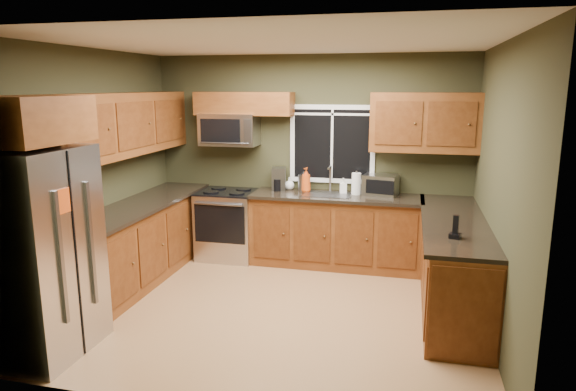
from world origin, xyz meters
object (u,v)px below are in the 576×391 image
at_px(refrigerator, 39,253).
at_px(kettle, 304,182).
at_px(microwave, 230,130).
at_px(toaster_oven, 381,185).
at_px(cordless_phone, 455,231).
at_px(range, 228,224).
at_px(soap_bottle_a, 306,180).
at_px(soap_bottle_b, 343,186).
at_px(paper_towel_roll, 356,184).
at_px(coffee_maker, 279,180).
at_px(soap_bottle_c, 289,183).

distance_m(refrigerator, kettle, 3.40).
bearing_deg(microwave, refrigerator, -103.34).
relative_size(toaster_oven, cordless_phone, 2.17).
relative_size(range, soap_bottle_a, 2.94).
height_order(refrigerator, soap_bottle_b, refrigerator).
bearing_deg(soap_bottle_a, kettle, 124.37).
height_order(range, paper_towel_roll, paper_towel_roll).
height_order(kettle, paper_towel_roll, paper_towel_roll).
relative_size(coffee_maker, kettle, 1.14).
relative_size(range, toaster_oven, 2.01).
bearing_deg(toaster_oven, soap_bottle_a, -177.90).
distance_m(range, paper_towel_roll, 1.81).
xyz_separation_m(toaster_oven, kettle, (-1.00, 0.03, -0.01)).
height_order(paper_towel_roll, soap_bottle_a, soap_bottle_a).
bearing_deg(microwave, range, -89.98).
bearing_deg(toaster_oven, refrigerator, -132.72).
distance_m(toaster_oven, kettle, 1.00).
bearing_deg(kettle, refrigerator, -119.79).
bearing_deg(soap_bottle_b, cordless_phone, -54.59).
relative_size(coffee_maker, soap_bottle_b, 1.53).
bearing_deg(soap_bottle_b, toaster_oven, -0.30).
distance_m(coffee_maker, soap_bottle_a, 0.38).
xyz_separation_m(soap_bottle_a, soap_bottle_c, (-0.25, 0.10, -0.08)).
bearing_deg(paper_towel_roll, refrigerator, -129.73).
xyz_separation_m(kettle, cordless_phone, (1.78, -1.79, -0.06)).
relative_size(toaster_oven, coffee_maker, 1.57).
bearing_deg(soap_bottle_a, toaster_oven, 2.10).
distance_m(range, soap_bottle_c, 1.00).
distance_m(paper_towel_roll, cordless_phone, 2.03).
relative_size(toaster_oven, soap_bottle_c, 2.81).
bearing_deg(kettle, microwave, -177.47).
bearing_deg(toaster_oven, range, -175.81).
height_order(refrigerator, microwave, microwave).
bearing_deg(range, soap_bottle_c, 15.03).
bearing_deg(range, soap_bottle_a, 6.08).
relative_size(range, soap_bottle_b, 4.81).
height_order(refrigerator, range, refrigerator).
bearing_deg(kettle, cordless_phone, -45.17).
bearing_deg(microwave, toaster_oven, 0.30).
xyz_separation_m(microwave, soap_bottle_a, (1.05, -0.02, -0.63)).
xyz_separation_m(refrigerator, microwave, (0.69, 2.91, 0.83)).
relative_size(paper_towel_roll, soap_bottle_c, 1.84).
relative_size(refrigerator, coffee_maker, 6.04).
distance_m(microwave, soap_bottle_b, 1.68).
bearing_deg(cordless_phone, soap_bottle_b, 125.41).
relative_size(soap_bottle_b, soap_bottle_c, 1.17).
xyz_separation_m(coffee_maker, kettle, (0.33, 0.03, -0.02)).
bearing_deg(toaster_oven, coffee_maker, 179.71).
distance_m(microwave, cordless_phone, 3.37).
bearing_deg(toaster_oven, cordless_phone, -66.12).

